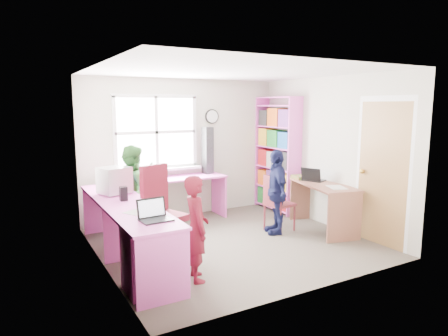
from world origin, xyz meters
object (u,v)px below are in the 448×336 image
l_desk (151,231)px  cd_tower (208,150)px  bookshelf (277,157)px  laptop_left (154,215)px  potted_plant (149,171)px  swivel_chair (162,215)px  wooden_chair (277,201)px  right_desk (323,196)px  person_green (134,192)px  person_red (196,228)px  crt_monitor (114,180)px  person_navy (276,192)px  laptop_right (313,178)px

l_desk → cd_tower: (1.68, 1.80, 0.71)m
bookshelf → laptop_left: bookshelf is taller
cd_tower → potted_plant: size_ratio=2.78×
swivel_chair → wooden_chair: 1.87m
right_desk → person_green: bearing=172.4°
person_red → crt_monitor: bearing=30.7°
l_desk → person_green: 1.24m
person_red → person_green: 1.78m
right_desk → person_green: size_ratio=1.00×
bookshelf → crt_monitor: (-3.13, -0.53, -0.06)m
cd_tower → person_red: bearing=-129.4°
l_desk → cd_tower: size_ratio=3.59×
potted_plant → bookshelf: bearing=-5.8°
bookshelf → potted_plant: size_ratio=7.09×
crt_monitor → person_red: bearing=-89.4°
l_desk → wooden_chair: bearing=10.6°
crt_monitor → wooden_chair: bearing=-31.0°
laptop_left → potted_plant: size_ratio=1.15×
swivel_chair → wooden_chair: swivel_chair is taller
crt_monitor → person_green: bearing=19.4°
person_navy → crt_monitor: bearing=-84.0°
swivel_chair → bookshelf: bearing=-0.3°
person_green → person_navy: size_ratio=1.07×
crt_monitor → person_navy: 2.39m
bookshelf → laptop_right: (-0.09, -1.08, -0.21)m
right_desk → person_navy: bearing=177.9°
laptop_right → cd_tower: size_ratio=0.50×
swivel_chair → cd_tower: bearing=23.0°
right_desk → crt_monitor: bearing=179.2°
potted_plant → person_red: 2.31m
bookshelf → person_red: 3.34m
right_desk → person_red: (-2.54, -0.70, 0.06)m
bookshelf → right_desk: bearing=-93.4°
cd_tower → person_red: 2.78m
wooden_chair → laptop_right: size_ratio=2.16×
l_desk → laptop_left: size_ratio=8.65×
cd_tower → wooden_chair: bearing=-80.3°
laptop_left → laptop_right: size_ratio=0.83×
bookshelf → laptop_left: size_ratio=6.16×
person_navy → l_desk: bearing=-60.2°
l_desk → bookshelf: bookshelf is taller
laptop_right → laptop_left: bearing=83.1°
potted_plant → person_red: (-0.23, -2.28, -0.30)m
l_desk → person_navy: (2.12, 0.35, 0.19)m
person_red → person_green: size_ratio=0.86×
bookshelf → crt_monitor: size_ratio=4.55×
bookshelf → person_navy: (-0.84, -1.12, -0.36)m
cd_tower → bookshelf: bearing=-24.2°
person_navy → person_red: bearing=-42.4°
bookshelf → cd_tower: bookshelf is taller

